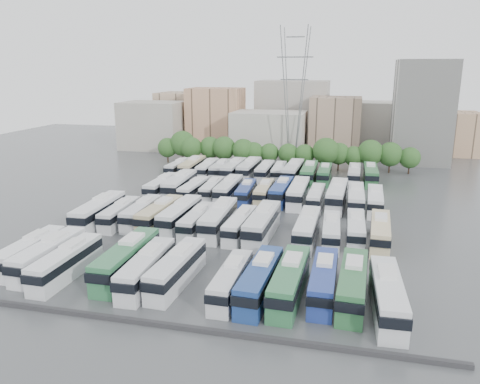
% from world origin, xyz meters
% --- Properties ---
extents(ground, '(220.00, 220.00, 0.00)m').
position_xyz_m(ground, '(0.00, 0.00, 0.00)').
color(ground, '#424447').
rests_on(ground, ground).
extents(parapet, '(56.00, 0.50, 0.50)m').
position_xyz_m(parapet, '(0.00, -33.00, 0.25)').
color(parapet, '#2D2D30').
rests_on(parapet, ground).
extents(tree_line, '(64.77, 8.00, 8.31)m').
position_xyz_m(tree_line, '(-0.91, 42.13, 4.30)').
color(tree_line, black).
rests_on(tree_line, ground).
extents(city_buildings, '(102.00, 35.00, 20.00)m').
position_xyz_m(city_buildings, '(-7.46, 71.86, 7.87)').
color(city_buildings, '#9E998E').
rests_on(city_buildings, ground).
extents(apartment_tower, '(14.00, 14.00, 26.00)m').
position_xyz_m(apartment_tower, '(34.00, 58.00, 13.00)').
color(apartment_tower, silver).
rests_on(apartment_tower, ground).
extents(electricity_pylon, '(9.00, 6.91, 33.83)m').
position_xyz_m(electricity_pylon, '(2.00, 50.00, 18.66)').
color(electricity_pylon, slate).
rests_on(electricity_pylon, ground).
extents(bus_r0_s0, '(2.66, 11.96, 3.75)m').
position_xyz_m(bus_r0_s0, '(-21.46, -23.26, 1.84)').
color(bus_r0_s0, white).
rests_on(bus_r0_s0, ground).
extents(bus_r0_s1, '(2.94, 12.54, 3.92)m').
position_xyz_m(bus_r0_s1, '(-18.37, -23.80, 1.93)').
color(bus_r0_s1, white).
rests_on(bus_r0_s1, ground).
extents(bus_r0_s2, '(2.76, 12.29, 3.85)m').
position_xyz_m(bus_r0_s2, '(-15.02, -25.23, 1.89)').
color(bus_r0_s2, silver).
rests_on(bus_r0_s2, ground).
extents(bus_r0_s4, '(3.12, 13.61, 4.26)m').
position_xyz_m(bus_r0_s4, '(-8.29, -23.06, 2.09)').
color(bus_r0_s4, '#2F6E44').
rests_on(bus_r0_s4, ground).
extents(bus_r0_s5, '(3.12, 12.47, 3.89)m').
position_xyz_m(bus_r0_s5, '(-5.03, -24.64, 1.91)').
color(bus_r0_s5, silver).
rests_on(bus_r0_s5, ground).
extents(bus_r0_s6, '(3.24, 12.59, 3.92)m').
position_xyz_m(bus_r0_s6, '(-1.63, -23.90, 1.92)').
color(bus_r0_s6, silver).
rests_on(bus_r0_s6, ground).
extents(bus_r0_s8, '(2.53, 11.29, 3.54)m').
position_xyz_m(bus_r0_s8, '(5.11, -25.01, 1.74)').
color(bus_r0_s8, silver).
rests_on(bus_r0_s8, ground).
extents(bus_r0_s9, '(3.33, 12.70, 3.95)m').
position_xyz_m(bus_r0_s9, '(8.23, -24.52, 1.94)').
color(bus_r0_s9, navy).
rests_on(bus_r0_s9, ground).
extents(bus_r0_s10, '(3.22, 13.03, 4.06)m').
position_xyz_m(bus_r0_s10, '(11.40, -24.09, 1.99)').
color(bus_r0_s10, '#2E6C42').
rests_on(bus_r0_s10, ground).
extents(bus_r0_s11, '(2.65, 12.13, 3.81)m').
position_xyz_m(bus_r0_s11, '(14.94, -22.94, 1.87)').
color(bus_r0_s11, navy).
rests_on(bus_r0_s11, ground).
extents(bus_r0_s12, '(3.33, 12.89, 4.01)m').
position_xyz_m(bus_r0_s12, '(18.02, -23.23, 1.97)').
color(bus_r0_s12, '#2A6438').
rests_on(bus_r0_s12, ground).
extents(bus_r0_s13, '(3.33, 13.02, 4.05)m').
position_xyz_m(bus_r0_s13, '(21.47, -25.09, 1.99)').
color(bus_r0_s13, silver).
rests_on(bus_r0_s13, ground).
extents(bus_r1_s0, '(3.48, 13.71, 4.27)m').
position_xyz_m(bus_r1_s0, '(-21.30, -6.82, 2.10)').
color(bus_r1_s0, silver).
rests_on(bus_r1_s0, ground).
extents(bus_r1_s1, '(2.93, 11.34, 3.53)m').
position_xyz_m(bus_r1_s1, '(-18.16, -6.02, 1.73)').
color(bus_r1_s1, silver).
rests_on(bus_r1_s1, ground).
extents(bus_r1_s2, '(2.96, 11.85, 3.69)m').
position_xyz_m(bus_r1_s2, '(-14.90, -4.93, 1.81)').
color(bus_r1_s2, silver).
rests_on(bus_r1_s2, ground).
extents(bus_r1_s3, '(3.32, 12.55, 3.90)m').
position_xyz_m(bus_r1_s3, '(-11.60, -5.25, 1.91)').
color(bus_r1_s3, tan).
rests_on(bus_r1_s3, ground).
extents(bus_r1_s4, '(3.12, 12.81, 4.00)m').
position_xyz_m(bus_r1_s4, '(-8.36, -5.03, 1.96)').
color(bus_r1_s4, silver).
rests_on(bus_r1_s4, ground).
extents(bus_r1_s5, '(2.64, 11.48, 3.59)m').
position_xyz_m(bus_r1_s5, '(-5.00, -6.65, 1.76)').
color(bus_r1_s5, silver).
rests_on(bus_r1_s5, ground).
extents(bus_r1_s6, '(3.16, 13.33, 4.17)m').
position_xyz_m(bus_r1_s6, '(-1.88, -5.74, 2.05)').
color(bus_r1_s6, silver).
rests_on(bus_r1_s6, ground).
extents(bus_r1_s7, '(2.95, 11.57, 3.60)m').
position_xyz_m(bus_r1_s7, '(1.74, -6.89, 1.77)').
color(bus_r1_s7, silver).
rests_on(bus_r1_s7, ground).
extents(bus_r1_s8, '(3.38, 13.76, 4.29)m').
position_xyz_m(bus_r1_s8, '(5.02, -6.66, 2.11)').
color(bus_r1_s8, silver).
rests_on(bus_r1_s8, ground).
extents(bus_r1_s10, '(2.95, 12.57, 3.93)m').
position_xyz_m(bus_r1_s10, '(11.52, -6.53, 1.93)').
color(bus_r1_s10, silver).
rests_on(bus_r1_s10, ground).
extents(bus_r1_s11, '(2.86, 11.23, 3.50)m').
position_xyz_m(bus_r1_s11, '(14.93, -6.30, 1.72)').
color(bus_r1_s11, silver).
rests_on(bus_r1_s11, ground).
extents(bus_r1_s12, '(2.67, 11.49, 3.59)m').
position_xyz_m(bus_r1_s12, '(18.31, -4.83, 1.76)').
color(bus_r1_s12, silver).
rests_on(bus_r1_s12, ground).
extents(bus_r1_s13, '(3.20, 12.27, 3.82)m').
position_xyz_m(bus_r1_s13, '(21.64, -5.48, 1.87)').
color(bus_r1_s13, beige).
rests_on(bus_r1_s13, ground).
extents(bus_r2_s1, '(2.90, 12.23, 3.82)m').
position_xyz_m(bus_r2_s1, '(-18.13, 11.26, 1.88)').
color(bus_r2_s1, silver).
rests_on(bus_r2_s1, ground).
extents(bus_r2_s2, '(3.44, 13.72, 4.28)m').
position_xyz_m(bus_r2_s2, '(-14.97, 12.52, 2.10)').
color(bus_r2_s2, silver).
rests_on(bus_r2_s2, ground).
extents(bus_r2_s3, '(2.91, 11.39, 3.54)m').
position_xyz_m(bus_r2_s3, '(-11.57, 10.93, 1.74)').
color(bus_r2_s3, silver).
rests_on(bus_r2_s3, ground).
extents(bus_r2_s4, '(2.75, 10.90, 3.40)m').
position_xyz_m(bus_r2_s4, '(-8.39, 12.18, 1.67)').
color(bus_r2_s4, silver).
rests_on(bus_r2_s4, ground).
extents(bus_r2_s5, '(2.78, 12.57, 3.94)m').
position_xyz_m(bus_r2_s5, '(-5.04, 11.90, 1.94)').
color(bus_r2_s5, silver).
rests_on(bus_r2_s5, ground).
extents(bus_r2_s6, '(2.98, 11.21, 3.48)m').
position_xyz_m(bus_r2_s6, '(-1.59, 11.46, 1.71)').
color(bus_r2_s6, navy).
rests_on(bus_r2_s6, ground).
extents(bus_r2_s7, '(2.69, 11.14, 3.48)m').
position_xyz_m(bus_r2_s7, '(1.68, 12.44, 1.71)').
color(bus_r2_s7, '#C2B185').
rests_on(bus_r2_s7, ground).
extents(bus_r2_s8, '(3.01, 12.47, 3.89)m').
position_xyz_m(bus_r2_s8, '(4.83, 13.03, 1.91)').
color(bus_r2_s8, navy).
rests_on(bus_r2_s8, ground).
extents(bus_r2_s9, '(2.93, 13.09, 4.10)m').
position_xyz_m(bus_r2_s9, '(8.04, 12.36, 2.01)').
color(bus_r2_s9, white).
rests_on(bus_r2_s9, ground).
extents(bus_r2_s10, '(2.64, 11.05, 3.45)m').
position_xyz_m(bus_r2_s10, '(11.38, 11.01, 1.69)').
color(bus_r2_s10, silver).
rests_on(bus_r2_s10, ground).
extents(bus_r2_s11, '(3.56, 13.69, 4.26)m').
position_xyz_m(bus_r2_s11, '(14.99, 12.08, 2.09)').
color(bus_r2_s11, silver).
rests_on(bus_r2_s11, ground).
extents(bus_r2_s12, '(2.93, 12.80, 4.01)m').
position_xyz_m(bus_r2_s12, '(18.27, 10.81, 1.97)').
color(bus_r2_s12, silver).
rests_on(bus_r2_s12, ground).
extents(bus_r2_s13, '(2.94, 12.11, 3.78)m').
position_xyz_m(bus_r2_s13, '(21.52, 10.83, 1.86)').
color(bus_r2_s13, white).
rests_on(bus_r2_s13, ground).
extents(bus_r3_s0, '(2.98, 11.26, 3.50)m').
position_xyz_m(bus_r3_s0, '(-21.58, 29.17, 1.72)').
color(bus_r3_s0, silver).
rests_on(bus_r3_s0, ground).
extents(bus_r3_s1, '(3.19, 13.00, 4.06)m').
position_xyz_m(bus_r3_s1, '(-18.23, 29.16, 1.99)').
color(bus_r3_s1, '#C6B488').
rests_on(bus_r3_s1, ground).
extents(bus_r3_s2, '(2.75, 11.63, 3.63)m').
position_xyz_m(bus_r3_s2, '(-14.62, 29.19, 1.78)').
color(bus_r3_s2, silver).
rests_on(bus_r3_s2, ground).
extents(bus_r3_s3, '(2.57, 11.40, 3.57)m').
position_xyz_m(bus_r3_s3, '(-11.62, 29.45, 1.75)').
color(bus_r3_s3, silver).
rests_on(bus_r3_s3, ground).
extents(bus_r3_s4, '(3.13, 13.04, 4.07)m').
position_xyz_m(bus_r3_s4, '(-8.39, 28.96, 2.00)').
color(bus_r3_s4, silver).
rests_on(bus_r3_s4, ground).
extents(bus_r3_s5, '(3.19, 13.30, 4.15)m').
position_xyz_m(bus_r3_s5, '(-5.09, 30.07, 2.04)').
color(bus_r3_s5, silver).
rests_on(bus_r3_s5, ground).
extents(bus_r3_s6, '(2.59, 11.66, 3.65)m').
position_xyz_m(bus_r3_s6, '(-1.48, 29.85, 1.79)').
color(bus_r3_s6, silver).
rests_on(bus_r3_s6, ground).
extents(bus_r3_s7, '(2.72, 11.04, 3.44)m').
position_xyz_m(bus_r3_s7, '(1.59, 30.56, 1.69)').
color(bus_r3_s7, silver).
rests_on(bus_r3_s7, ground).
extents(bus_r3_s8, '(3.50, 13.75, 4.28)m').
position_xyz_m(bus_r3_s8, '(4.92, 29.32, 2.10)').
color(bus_r3_s8, silver).
rests_on(bus_r3_s8, ground).
extents(bus_r3_s9, '(2.86, 13.01, 4.08)m').
position_xyz_m(bus_r3_s9, '(8.39, 29.21, 2.00)').
color(bus_r3_s9, '#2F6F3E').
rests_on(bus_r3_s9, ground).
extents(bus_r3_s10, '(2.63, 11.68, 3.66)m').
position_xyz_m(bus_r3_s10, '(11.65, 29.92, 1.80)').
color(bus_r3_s10, '#2C683E').
rests_on(bus_r3_s10, ground).
extents(bus_r3_s12, '(2.82, 11.76, 3.67)m').
position_xyz_m(bus_r3_s12, '(17.92, 31.11, 1.80)').
color(bus_r3_s12, silver).
rests_on(bus_r3_s12, ground).
extents(bus_r3_s13, '(2.94, 12.69, 3.97)m').
position_xyz_m(bus_r3_s13, '(21.32, 31.34, 1.95)').
color(bus_r3_s13, '#2B6637').
rests_on(bus_r3_s13, ground).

